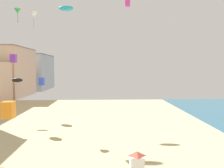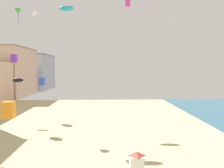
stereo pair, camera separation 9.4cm
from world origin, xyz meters
TOP-DOWN VIEW (x-y plane):
  - boardwalk_hotel_far at (-26.55, 69.18)m, footprint 11.11×20.29m
  - boardwalk_hotel_distant at (-26.55, 93.44)m, footprint 13.36×22.25m
  - lifeguard_stand at (7.17, 12.91)m, footprint 1.10×1.10m
  - kite_orange_box at (-4.40, 16.14)m, footprint 1.00×1.00m
  - kite_black_parafoil at (-10.14, 33.11)m, footprint 1.82×0.51m
  - kite_magenta_box at (6.93, 18.64)m, footprint 0.50×0.50m
  - kite_green_delta at (-9.35, 32.04)m, footprint 1.00×1.00m
  - kite_purple_box at (-9.93, 31.30)m, footprint 0.83×0.83m
  - kite_blue_box at (-6.76, 35.52)m, footprint 0.89×0.89m
  - kite_cyan_parafoil at (-2.00, 34.37)m, footprint 2.48×0.69m
  - kite_white_delta at (-5.61, 28.09)m, footprint 1.02×1.02m

SIDE VIEW (x-z plane):
  - lifeguard_stand at x=7.17m, z-range 0.56..3.11m
  - kite_orange_box at x=-4.40m, z-range 4.64..6.21m
  - kite_blue_box at x=-6.76m, z-range 6.25..7.66m
  - kite_black_parafoil at x=-10.14m, z-range 6.94..7.65m
  - boardwalk_hotel_distant at x=-26.55m, z-range 0.01..15.23m
  - boardwalk_hotel_far at x=-26.55m, z-range 0.01..16.12m
  - kite_purple_box at x=-9.93m, z-range 10.21..11.52m
  - kite_magenta_box at x=6.93m, z-range 15.65..16.44m
  - kite_white_delta at x=-5.61m, z-range 15.77..18.08m
  - kite_green_delta at x=-9.35m, z-range 17.28..19.55m
  - kite_cyan_parafoil at x=-2.00m, z-range 19.08..20.05m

